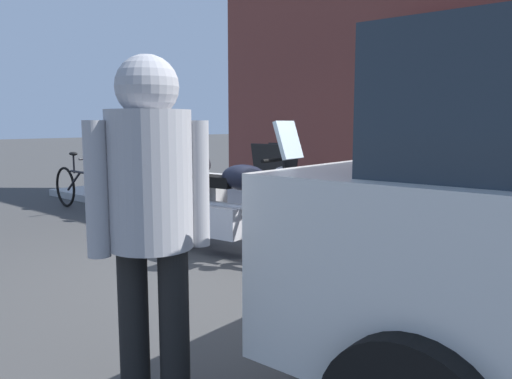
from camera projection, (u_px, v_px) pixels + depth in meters
ground_plane at (227, 273)px, 4.60m from camera, size 80.00×80.00×0.00m
touring_motorcycle at (220, 198)px, 5.16m from camera, size 2.13×0.63×1.39m
parked_bicycle at (137, 195)px, 6.83m from camera, size 1.74×0.54×0.95m
pedestrian_walking at (150, 197)px, 2.23m from camera, size 0.50×0.52×1.67m
sandwich_board_sign at (275, 178)px, 7.03m from camera, size 0.55×0.42×0.96m
second_bicycle_by_cafe at (80, 188)px, 7.77m from camera, size 1.74×0.48×0.92m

